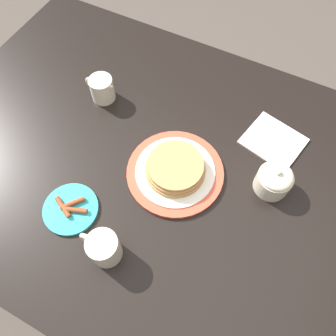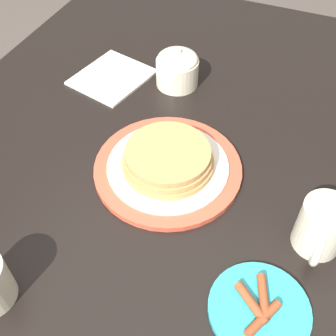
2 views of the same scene
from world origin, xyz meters
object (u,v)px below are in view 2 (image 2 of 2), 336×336
at_px(side_plate_bacon, 259,309).
at_px(sugar_bowl, 177,68).
at_px(napkin, 112,77).
at_px(pancake_plate, 168,163).
at_px(coffee_mug, 322,227).

distance_m(side_plate_bacon, sugar_bowl, 0.56).
height_order(side_plate_bacon, napkin, side_plate_bacon).
height_order(pancake_plate, sugar_bowl, sugar_bowl).
xyz_separation_m(side_plate_bacon, napkin, (-0.42, -0.47, -0.00)).
bearing_deg(napkin, side_plate_bacon, 47.71).
relative_size(pancake_plate, coffee_mug, 2.53).
bearing_deg(coffee_mug, pancake_plate, -100.99).
relative_size(side_plate_bacon, coffee_mug, 1.36).
bearing_deg(coffee_mug, side_plate_bacon, -20.67).
xyz_separation_m(pancake_plate, coffee_mug, (0.06, 0.29, 0.03)).
height_order(pancake_plate, coffee_mug, coffee_mug).
relative_size(sugar_bowl, napkin, 0.50).
distance_m(side_plate_bacon, napkin, 0.63).
bearing_deg(side_plate_bacon, pancake_plate, -131.58).
distance_m(pancake_plate, side_plate_bacon, 0.31).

